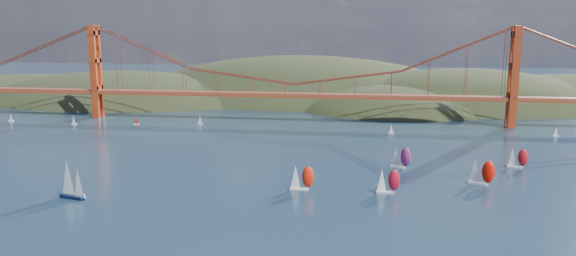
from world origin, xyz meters
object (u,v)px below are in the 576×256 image
at_px(racer_1, 388,181).
at_px(racer_2, 481,172).
at_px(sloop_navy, 71,180).
at_px(racer_3, 517,158).
at_px(racer_rwb, 400,157).
at_px(racer_0, 301,177).

bearing_deg(racer_1, racer_2, 15.34).
bearing_deg(sloop_navy, racer_1, 26.46).
height_order(racer_3, racer_rwb, racer_rwb).
relative_size(racer_2, racer_3, 1.16).
bearing_deg(racer_rwb, racer_3, 34.14).
height_order(racer_0, racer_rwb, racer_rwb).
relative_size(racer_0, racer_rwb, 0.98).
relative_size(sloop_navy, racer_1, 1.54).
bearing_deg(racer_3, racer_rwb, -157.77).
relative_size(sloop_navy, racer_rwb, 1.46).
distance_m(sloop_navy, racer_0, 76.41).
height_order(sloop_navy, racer_3, sloop_navy).
distance_m(racer_1, racer_2, 36.27).
bearing_deg(racer_2, racer_0, -144.61).
xyz_separation_m(sloop_navy, racer_3, (155.11, 61.30, -2.13)).
relative_size(sloop_navy, racer_3, 1.61).
distance_m(racer_0, racer_rwb, 49.37).
relative_size(racer_0, racer_1, 1.04).
relative_size(racer_2, racer_rwb, 1.05).
bearing_deg(racer_2, racer_1, -134.26).
height_order(sloop_navy, racer_1, sloop_navy).
distance_m(racer_2, racer_3, 32.66).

